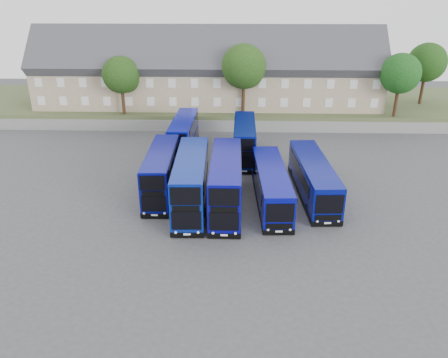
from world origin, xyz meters
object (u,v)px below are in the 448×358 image
tree_west (122,76)px  tree_east (401,75)px  dd_front_mid (191,183)px  coach_east_a (271,186)px  tree_far (427,64)px  dd_front_left (162,173)px  tree_mid (245,68)px

tree_west → tree_east: 36.00m
dd_front_mid → coach_east_a: (6.94, 0.89, -0.62)m
dd_front_mid → tree_far: bearing=42.5°
dd_front_left → dd_front_mid: bearing=-41.2°
dd_front_mid → tree_west: bearing=114.3°
tree_mid → tree_east: tree_mid is taller
dd_front_mid → tree_west: size_ratio=1.48×
dd_front_mid → coach_east_a: 7.03m
coach_east_a → tree_far: tree_far is taller
dd_front_left → coach_east_a: 10.05m
tree_mid → tree_far: tree_mid is taller
coach_east_a → tree_far: size_ratio=1.37×
coach_east_a → tree_west: size_ratio=1.55×
tree_west → tree_far: tree_far is taller
tree_mid → tree_east: 20.02m
dd_front_left → tree_far: (33.79, 27.45, 5.73)m
dd_front_mid → tree_far: 43.31m
tree_mid → dd_front_left: bearing=-110.4°
tree_east → coach_east_a: bearing=-129.0°
tree_west → tree_far: size_ratio=0.88×
tree_west → dd_front_mid: bearing=-64.0°
dd_front_left → tree_west: bearing=110.3°
tree_west → tree_east: tree_east is taller
tree_west → tree_east: size_ratio=0.94×
dd_front_left → dd_front_mid: dd_front_mid is taller
tree_west → tree_mid: tree_mid is taller
tree_west → tree_east: bearing=0.0°
dd_front_left → dd_front_mid: size_ratio=0.91×
tree_mid → tree_east: bearing=-1.4°
tree_east → tree_west: bearing=-180.0°
tree_west → dd_front_left: bearing=-68.1°
dd_front_left → tree_west: 22.61m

